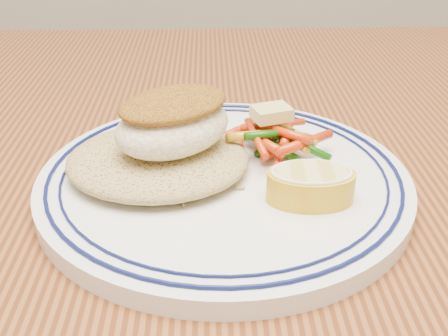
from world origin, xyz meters
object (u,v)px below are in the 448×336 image
fish_fillet (173,121)px  plate (224,180)px  lemon_wedge (311,184)px  dining_table (258,265)px  vegetable_pile (273,137)px  rice_pilaf (158,156)px

fish_fillet → plate: bearing=-4.0°
plate → lemon_wedge: bearing=-33.8°
dining_table → vegetable_pile: 0.13m
rice_pilaf → fish_fillet: (0.01, -0.00, 0.03)m
dining_table → fish_fillet: 0.17m
lemon_wedge → vegetable_pile: bearing=103.3°
plate → rice_pilaf: 0.05m
plate → vegetable_pile: vegetable_pile is taller
vegetable_pile → rice_pilaf: bearing=-161.1°
fish_fillet → lemon_wedge: 0.11m
dining_table → rice_pilaf: (-0.08, -0.02, 0.13)m
vegetable_pile → lemon_wedge: vegetable_pile is taller
plate → rice_pilaf: rice_pilaf is taller
fish_fillet → lemon_wedge: (0.10, -0.04, -0.03)m
dining_table → lemon_wedge: lemon_wedge is taller
dining_table → lemon_wedge: bearing=-67.7°
fish_fillet → lemon_wedge: fish_fillet is taller
rice_pilaf → fish_fillet: size_ratio=1.25×
rice_pilaf → vegetable_pile: size_ratio=1.35×
dining_table → fish_fillet: (-0.07, -0.02, 0.16)m
dining_table → plate: (-0.03, -0.03, 0.11)m
plate → lemon_wedge: 0.07m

